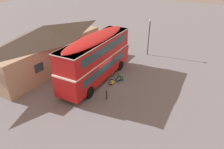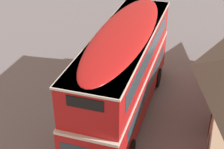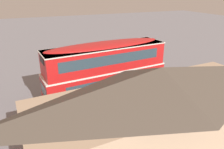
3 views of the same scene
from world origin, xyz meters
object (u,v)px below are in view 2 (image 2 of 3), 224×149
water_bottle_blue_sports (79,109)px  kerb_bollard (92,71)px  touring_bicycle (85,101)px  backpack_on_ground (72,111)px  double_decker_bus (124,70)px  water_bottle_clear_plastic (77,100)px

water_bottle_blue_sports → kerb_bollard: kerb_bollard is taller
touring_bicycle → kerb_bollard: 2.97m
backpack_on_ground → water_bottle_blue_sports: 0.55m
double_decker_bus → water_bottle_clear_plastic: bearing=-89.9°
water_bottle_clear_plastic → double_decker_bus: bearing=90.1°
touring_bicycle → kerb_bollard: size_ratio=1.75×
double_decker_bus → backpack_on_ground: (1.17, -2.36, -2.36)m
backpack_on_ground → water_bottle_clear_plastic: bearing=-164.1°
touring_bicycle → backpack_on_ground: (0.89, -0.31, -0.09)m
touring_bicycle → water_bottle_clear_plastic: bearing=-112.5°
water_bottle_blue_sports → water_bottle_clear_plastic: bearing=-146.5°
touring_bicycle → water_bottle_blue_sports: 0.51m
double_decker_bus → touring_bicycle: bearing=-82.4°
backpack_on_ground → water_bottle_blue_sports: (-0.51, 0.10, -0.18)m
double_decker_bus → backpack_on_ground: bearing=-63.7°
backpack_on_ground → water_bottle_blue_sports: backpack_on_ground is taller
water_bottle_clear_plastic → water_bottle_blue_sports: bearing=33.5°
backpack_on_ground → kerb_bollard: (-3.72, -0.60, 0.21)m
backpack_on_ground → kerb_bollard: kerb_bollard is taller
touring_bicycle → water_bottle_blue_sports: (0.39, -0.21, -0.27)m
touring_bicycle → kerb_bollard: (-2.83, -0.91, 0.13)m
water_bottle_clear_plastic → kerb_bollard: kerb_bollard is taller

